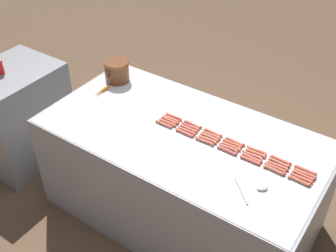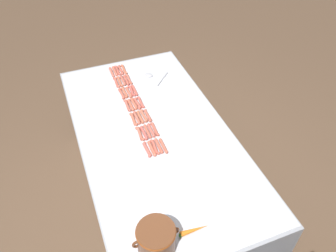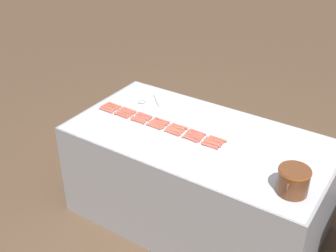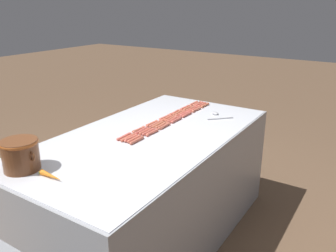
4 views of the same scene
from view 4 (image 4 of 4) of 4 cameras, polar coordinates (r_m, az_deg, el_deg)
ground_plane at (r=2.92m, az=-2.90°, el=-17.35°), size 20.00×20.00×0.00m
griddle_counter at (r=2.68m, az=-3.06°, el=-10.01°), size 1.08×2.06×0.86m
hot_dog_0 at (r=3.19m, az=6.09°, el=3.42°), size 0.03×0.15×0.02m
hot_dog_1 at (r=3.05m, az=4.66°, el=2.71°), size 0.03×0.15×0.02m
hot_dog_2 at (r=2.91m, az=3.11°, el=1.91°), size 0.02×0.15×0.02m
hot_dog_3 at (r=2.77m, az=1.37°, el=1.00°), size 0.03×0.15×0.02m
hot_dog_4 at (r=2.63m, az=-0.60°, el=-0.02°), size 0.03×0.15×0.02m
hot_dog_5 at (r=2.51m, az=-2.65°, el=-1.07°), size 0.03×0.15×0.02m
hot_dog_6 at (r=2.37m, az=-5.15°, el=-2.35°), size 0.02×0.15×0.02m
hot_dog_7 at (r=3.21m, az=5.62°, el=3.52°), size 0.02×0.15×0.02m
hot_dog_8 at (r=3.06m, az=4.20°, el=2.77°), size 0.02×0.15×0.02m
hot_dog_9 at (r=2.93m, az=2.67°, el=1.99°), size 0.03×0.15×0.02m
hot_dog_10 at (r=2.78m, az=0.79°, el=1.08°), size 0.03×0.15×0.02m
hot_dog_11 at (r=2.65m, az=-1.04°, el=0.15°), size 0.03×0.15×0.02m
hot_dog_12 at (r=2.52m, az=-3.20°, el=-0.94°), size 0.02×0.15×0.02m
hot_dog_13 at (r=2.40m, az=-5.56°, el=-2.12°), size 0.02×0.15×0.02m
hot_dog_14 at (r=3.22m, az=5.18°, el=3.60°), size 0.03×0.15×0.02m
hot_dog_15 at (r=3.08m, az=3.81°, el=2.88°), size 0.03×0.15×0.02m
hot_dog_16 at (r=2.93m, az=2.11°, el=2.03°), size 0.03×0.15×0.02m
hot_dog_17 at (r=2.80m, az=0.41°, el=1.21°), size 0.03×0.15×0.02m
hot_dog_18 at (r=2.67m, az=-1.63°, el=0.24°), size 0.02×0.15×0.02m
hot_dog_19 at (r=2.54m, az=-3.74°, el=-0.83°), size 0.02×0.15×0.02m
hot_dog_20 at (r=2.42m, az=-6.13°, el=-1.98°), size 0.03×0.15×0.02m
hot_dog_21 at (r=3.24m, az=4.81°, el=3.68°), size 0.02×0.15×0.02m
hot_dog_22 at (r=3.09m, az=3.27°, el=2.95°), size 0.03×0.15×0.02m
hot_dog_23 at (r=2.95m, az=1.68°, el=2.18°), size 0.03×0.15×0.02m
hot_dog_24 at (r=2.81m, az=-0.18°, el=1.28°), size 0.02×0.15×0.02m
hot_dog_25 at (r=2.68m, az=-2.07°, el=0.35°), size 0.03×0.15×0.02m
hot_dog_26 at (r=2.55m, az=-4.33°, el=-0.74°), size 0.03×0.15×0.02m
hot_dog_27 at (r=2.43m, az=-6.66°, el=-1.91°), size 0.02×0.15×0.02m
hot_dog_28 at (r=3.24m, az=4.24°, el=3.73°), size 0.02×0.15×0.02m
hot_dog_29 at (r=3.10m, az=2.78°, el=3.03°), size 0.03×0.15×0.02m
hot_dog_30 at (r=2.96m, az=1.16°, el=2.24°), size 0.03×0.15×0.02m
hot_dog_31 at (r=2.83m, az=-0.58°, el=1.40°), size 0.03×0.15×0.02m
hot_dog_32 at (r=2.70m, az=-2.65°, el=0.43°), size 0.03×0.15×0.02m
hot_dog_33 at (r=2.57m, az=-4.83°, el=-0.60°), size 0.03×0.15×0.02m
hot_dog_34 at (r=2.45m, az=-7.22°, el=-1.72°), size 0.03×0.15×0.02m
bean_pot at (r=2.12m, az=-23.14°, el=-4.17°), size 0.26×0.21×0.18m
serving_spoon at (r=2.94m, az=8.05°, el=1.83°), size 0.21×0.22×0.02m
carrot at (r=1.99m, az=-18.75°, el=-7.78°), size 0.18×0.04×0.03m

